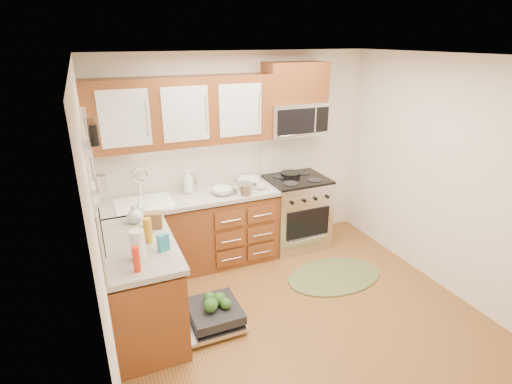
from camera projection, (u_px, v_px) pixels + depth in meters
name	position (u px, v px, depth m)	size (l,w,h in m)	color
floor	(302.00, 320.00, 3.99)	(3.50, 3.50, 0.00)	brown
ceiling	(316.00, 57.00, 3.09)	(3.50, 3.50, 0.00)	white
wall_back	(238.00, 155.00, 5.04)	(3.50, 0.04, 2.50)	white
wall_front	(481.00, 329.00, 2.04)	(3.50, 0.04, 2.50)	white
wall_left	(99.00, 242.00, 2.90)	(0.04, 3.50, 2.50)	white
wall_right	(454.00, 179.00, 4.18)	(0.04, 3.50, 2.50)	white
base_cabinet_back	(192.00, 234.00, 4.82)	(2.05, 0.60, 0.85)	#5C2E14
base_cabinet_left	(142.00, 289.00, 3.76)	(0.60, 1.25, 0.85)	#5C2E14
countertop_back	(190.00, 198.00, 4.64)	(2.07, 0.64, 0.05)	#A6A397
countertop_left	(138.00, 244.00, 3.59)	(0.64, 1.27, 0.05)	#A6A397
backsplash_back	(182.00, 165.00, 4.78)	(2.05, 0.02, 0.57)	beige
backsplash_left	(98.00, 219.00, 3.37)	(0.02, 1.25, 0.57)	beige
upper_cabinets	(182.00, 112.00, 4.40)	(2.05, 0.35, 0.75)	#5C2E14
cabinet_over_mw	(295.00, 82.00, 4.82)	(0.76, 0.35, 0.47)	#5C2E14
range	(296.00, 212.00, 5.30)	(0.76, 0.64, 0.95)	silver
microwave	(295.00, 118.00, 4.95)	(0.76, 0.38, 0.40)	silver
sink	(145.00, 213.00, 4.46)	(0.62, 0.50, 0.26)	white
dishwasher	(211.00, 316.00, 3.90)	(0.70, 0.60, 0.20)	silver
window	(92.00, 182.00, 3.23)	(0.03, 1.05, 1.05)	white
window_blind	(89.00, 142.00, 3.12)	(0.02, 0.96, 0.40)	white
shelf_upper	(88.00, 146.00, 2.32)	(0.04, 0.40, 0.03)	white
shelf_lower	(95.00, 194.00, 2.43)	(0.04, 0.40, 0.03)	white
rug	(334.00, 276.00, 4.71)	(1.17, 0.76, 0.02)	olive
skillet	(290.00, 174.00, 5.20)	(0.26, 0.26, 0.05)	black
stock_pot	(244.00, 189.00, 4.65)	(0.22, 0.22, 0.13)	silver
cutting_board	(225.00, 188.00, 4.85)	(0.31, 0.20, 0.02)	#A8764D
canister	(193.00, 182.00, 4.81)	(0.11, 0.11, 0.18)	silver
paper_towel_roll	(138.00, 245.00, 3.27)	(0.12, 0.12, 0.26)	white
mustard_bottle	(148.00, 230.00, 3.54)	(0.07, 0.07, 0.23)	orange
red_bottle	(136.00, 259.00, 3.10)	(0.06, 0.06, 0.21)	red
wooden_box	(154.00, 220.00, 3.83)	(0.16, 0.11, 0.16)	brown
blue_carton	(163.00, 242.00, 3.42)	(0.09, 0.06, 0.15)	teal
bowl_a	(248.00, 181.00, 5.00)	(0.29, 0.29, 0.07)	#999999
bowl_b	(222.00, 191.00, 4.66)	(0.25, 0.25, 0.08)	#999999
cup	(261.00, 186.00, 4.80)	(0.11, 0.11, 0.09)	#999999
soap_bottle_a	(188.00, 182.00, 4.65)	(0.11, 0.11, 0.29)	#999999
soap_bottle_b	(139.00, 209.00, 4.01)	(0.09, 0.09, 0.19)	#999999
soap_bottle_c	(134.00, 214.00, 3.92)	(0.15, 0.15, 0.19)	#999999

